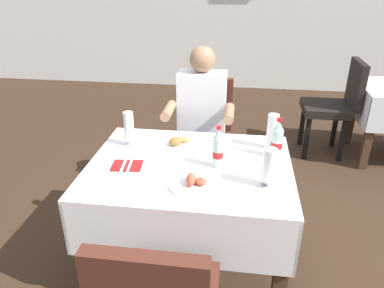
# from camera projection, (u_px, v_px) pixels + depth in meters

# --- Properties ---
(ground_plane) EXTENTS (11.00, 11.00, 0.00)m
(ground_plane) POSITION_uv_depth(u_px,v_px,m) (213.00, 259.00, 2.46)
(ground_plane) COLOR #382619
(main_dining_table) EXTENTS (1.17, 0.92, 0.74)m
(main_dining_table) POSITION_uv_depth(u_px,v_px,m) (190.00, 188.00, 2.19)
(main_dining_table) COLOR white
(main_dining_table) RESTS_ON ground
(chair_far_diner_seat) EXTENTS (0.44, 0.50, 0.97)m
(chair_far_diner_seat) POSITION_uv_depth(u_px,v_px,m) (205.00, 133.00, 2.96)
(chair_far_diner_seat) COLOR #4C2319
(chair_far_diner_seat) RESTS_ON ground
(seated_diner_far) EXTENTS (0.50, 0.46, 1.26)m
(seated_diner_far) POSITION_uv_depth(u_px,v_px,m) (201.00, 120.00, 2.79)
(seated_diner_far) COLOR #282D42
(seated_diner_far) RESTS_ON ground
(plate_near_camera) EXTENTS (0.23, 0.23, 0.07)m
(plate_near_camera) POSITION_uv_depth(u_px,v_px,m) (192.00, 183.00, 1.90)
(plate_near_camera) COLOR white
(plate_near_camera) RESTS_ON main_dining_table
(plate_far_diner) EXTENTS (0.25, 0.25, 0.07)m
(plate_far_diner) POSITION_uv_depth(u_px,v_px,m) (182.00, 144.00, 2.32)
(plate_far_diner) COLOR white
(plate_far_diner) RESTS_ON main_dining_table
(beer_glass_left) EXTENTS (0.07, 0.07, 0.21)m
(beer_glass_left) POSITION_uv_depth(u_px,v_px,m) (269.00, 168.00, 1.86)
(beer_glass_left) COLOR white
(beer_glass_left) RESTS_ON main_dining_table
(beer_glass_middle) EXTENTS (0.07, 0.07, 0.23)m
(beer_glass_middle) POSITION_uv_depth(u_px,v_px,m) (272.00, 132.00, 2.26)
(beer_glass_middle) COLOR white
(beer_glass_middle) RESTS_ON main_dining_table
(beer_glass_right) EXTENTS (0.07, 0.07, 0.22)m
(beer_glass_right) POSITION_uv_depth(u_px,v_px,m) (129.00, 128.00, 2.29)
(beer_glass_right) COLOR white
(beer_glass_right) RESTS_ON main_dining_table
(cola_bottle_primary) EXTENTS (0.07, 0.07, 0.25)m
(cola_bottle_primary) POSITION_uv_depth(u_px,v_px,m) (277.00, 140.00, 2.16)
(cola_bottle_primary) COLOR silver
(cola_bottle_primary) RESTS_ON main_dining_table
(cola_bottle_secondary) EXTENTS (0.06, 0.06, 0.25)m
(cola_bottle_secondary) POSITION_uv_depth(u_px,v_px,m) (218.00, 149.00, 2.04)
(cola_bottle_secondary) COLOR silver
(cola_bottle_secondary) RESTS_ON main_dining_table
(napkin_cutlery_set) EXTENTS (0.18, 0.19, 0.01)m
(napkin_cutlery_set) POSITION_uv_depth(u_px,v_px,m) (127.00, 165.00, 2.09)
(napkin_cutlery_set) COLOR maroon
(napkin_cutlery_set) RESTS_ON main_dining_table
(background_chair_left) EXTENTS (0.50, 0.44, 0.97)m
(background_chair_left) POSITION_uv_depth(u_px,v_px,m) (336.00, 103.00, 3.63)
(background_chair_left) COLOR black
(background_chair_left) RESTS_ON ground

